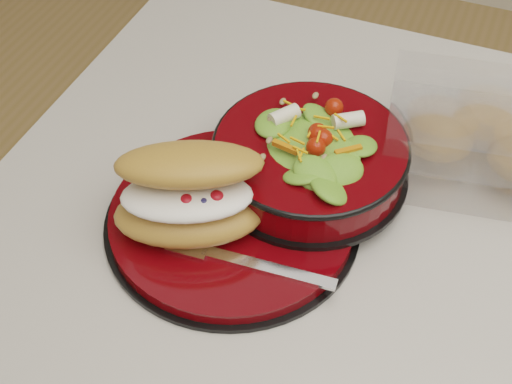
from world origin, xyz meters
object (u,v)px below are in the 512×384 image
at_px(salad_bowl, 310,152).
at_px(croissant, 190,194).
at_px(fork, 244,261).
at_px(dinner_plate, 233,219).
at_px(pastry_box, 483,138).

bearing_deg(salad_bowl, croissant, -127.97).
bearing_deg(fork, croissant, 64.97).
relative_size(croissant, fork, 0.98).
bearing_deg(salad_bowl, fork, -97.92).
distance_m(dinner_plate, salad_bowl, 0.11).
bearing_deg(dinner_plate, croissant, -137.59).
relative_size(dinner_plate, fork, 1.56).
bearing_deg(fork, salad_bowl, -11.81).
distance_m(salad_bowl, pastry_box, 0.20).
bearing_deg(fork, dinner_plate, 29.30).
bearing_deg(pastry_box, salad_bowl, -157.11).
xyz_separation_m(dinner_plate, croissant, (-0.03, -0.03, 0.06)).
relative_size(dinner_plate, salad_bowl, 1.26).
bearing_deg(croissant, dinner_plate, 18.62).
bearing_deg(dinner_plate, salad_bowl, 56.17).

